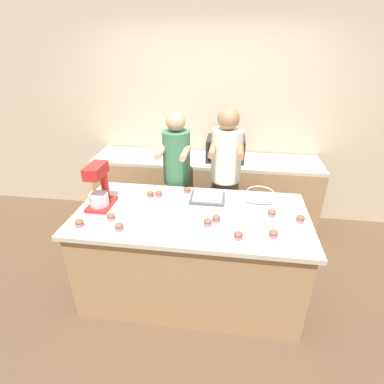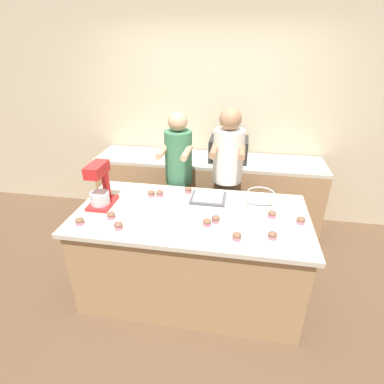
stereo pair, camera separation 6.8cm
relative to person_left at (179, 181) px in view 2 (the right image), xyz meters
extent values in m
plane|color=brown|center=(0.25, -0.68, -0.87)|extent=(16.00, 16.00, 0.00)
cube|color=beige|center=(0.25, 0.93, 0.48)|extent=(10.00, 0.06, 2.70)
cube|color=#A87F56|center=(0.25, -0.68, -0.44)|extent=(1.95, 0.95, 0.85)
cube|color=beige|center=(0.25, -0.68, 0.01)|extent=(2.03, 1.01, 0.04)
cube|color=#A87F56|center=(0.25, 0.58, -0.42)|extent=(2.80, 0.60, 0.89)
cube|color=beige|center=(0.25, 0.58, 0.04)|extent=(2.80, 0.60, 0.04)
cylinder|color=#232328|center=(0.00, 0.00, -0.43)|extent=(0.22, 0.22, 0.86)
cylinder|color=#38704C|center=(0.00, 0.00, 0.27)|extent=(0.29, 0.29, 0.56)
sphere|color=tan|center=(0.00, 0.00, 0.65)|extent=(0.20, 0.20, 0.20)
cylinder|color=tan|center=(-0.12, -0.17, 0.39)|extent=(0.06, 0.34, 0.06)
cylinder|color=tan|center=(0.12, -0.17, 0.39)|extent=(0.06, 0.34, 0.06)
cylinder|color=brown|center=(0.52, 0.00, -0.41)|extent=(0.24, 0.24, 0.92)
cylinder|color=silver|center=(0.52, 0.00, 0.32)|extent=(0.31, 0.31, 0.54)
sphere|color=#936B4C|center=(0.52, 0.00, 0.70)|extent=(0.22, 0.22, 0.22)
cylinder|color=#936B4C|center=(0.39, -0.17, 0.43)|extent=(0.06, 0.34, 0.06)
cylinder|color=#936B4C|center=(0.65, -0.17, 0.43)|extent=(0.06, 0.34, 0.06)
cube|color=red|center=(-0.57, -0.67, 0.04)|extent=(0.20, 0.30, 0.03)
cylinder|color=red|center=(-0.57, -0.56, 0.19)|extent=(0.07, 0.07, 0.27)
cube|color=red|center=(-0.57, -0.69, 0.38)|extent=(0.13, 0.26, 0.10)
cylinder|color=#BCBCC1|center=(-0.57, -0.71, 0.11)|extent=(0.17, 0.17, 0.11)
cone|color=#BCBCC1|center=(0.85, -0.46, 0.10)|extent=(0.24, 0.24, 0.14)
torus|color=#BCBCC1|center=(0.85, -0.46, 0.16)|extent=(0.24, 0.24, 0.01)
cube|color=#4C4C51|center=(0.37, -0.41, 0.04)|extent=(0.33, 0.27, 0.02)
cube|color=white|center=(0.37, -0.41, 0.06)|extent=(0.27, 0.21, 0.02)
cube|color=black|center=(0.50, 0.58, 0.20)|extent=(0.45, 0.36, 0.27)
cube|color=black|center=(0.46, 0.40, 0.20)|extent=(0.31, 0.01, 0.22)
cube|color=#2D2D2D|center=(0.66, 0.40, 0.20)|extent=(0.09, 0.01, 0.22)
cylinder|color=white|center=(-0.14, -0.90, 0.03)|extent=(0.22, 0.22, 0.02)
cylinder|color=#D17084|center=(-0.40, -0.89, 0.04)|extent=(0.07, 0.07, 0.03)
ellipsoid|color=brown|center=(-0.40, -0.89, 0.06)|extent=(0.07, 0.07, 0.04)
cylinder|color=#D17084|center=(0.41, -0.86, 0.04)|extent=(0.07, 0.07, 0.03)
ellipsoid|color=brown|center=(0.41, -0.86, 0.06)|extent=(0.07, 0.07, 0.04)
cylinder|color=#D17084|center=(0.16, -0.30, 0.04)|extent=(0.07, 0.07, 0.03)
ellipsoid|color=brown|center=(0.16, -0.30, 0.06)|extent=(0.07, 0.07, 0.04)
cylinder|color=#D17084|center=(0.93, -0.95, 0.04)|extent=(0.07, 0.07, 0.03)
ellipsoid|color=brown|center=(0.93, -0.95, 0.06)|extent=(0.07, 0.07, 0.04)
cylinder|color=#D17084|center=(-0.18, -0.44, 0.04)|extent=(0.07, 0.07, 0.03)
ellipsoid|color=brown|center=(-0.18, -0.44, 0.06)|extent=(0.07, 0.07, 0.04)
cylinder|color=#D17084|center=(-0.61, -1.01, 0.04)|extent=(0.07, 0.07, 0.03)
ellipsoid|color=brown|center=(-0.61, -1.01, 0.06)|extent=(0.07, 0.07, 0.04)
cylinder|color=#D17084|center=(-0.10, -0.42, 0.04)|extent=(0.07, 0.07, 0.03)
ellipsoid|color=brown|center=(-0.10, -0.42, 0.06)|extent=(0.07, 0.07, 0.04)
cylinder|color=#D17084|center=(0.48, -0.79, 0.04)|extent=(0.07, 0.07, 0.03)
ellipsoid|color=brown|center=(0.48, -0.79, 0.06)|extent=(0.07, 0.07, 0.04)
cylinder|color=#D17084|center=(-0.28, -1.02, 0.04)|extent=(0.07, 0.07, 0.03)
ellipsoid|color=brown|center=(-0.28, -1.02, 0.06)|extent=(0.07, 0.07, 0.04)
cylinder|color=#D17084|center=(0.94, -0.64, 0.04)|extent=(0.07, 0.07, 0.03)
ellipsoid|color=brown|center=(0.94, -0.64, 0.06)|extent=(0.07, 0.07, 0.04)
cylinder|color=#D17084|center=(1.17, -0.70, 0.04)|extent=(0.07, 0.07, 0.03)
ellipsoid|color=brown|center=(1.17, -0.70, 0.06)|extent=(0.07, 0.07, 0.04)
cylinder|color=#D17084|center=(0.66, -1.01, 0.04)|extent=(0.07, 0.07, 0.03)
ellipsoid|color=brown|center=(0.66, -1.01, 0.06)|extent=(0.07, 0.07, 0.04)
camera|label=1|loc=(0.57, -2.91, 1.38)|focal=28.00mm
camera|label=2|loc=(0.64, -2.89, 1.38)|focal=28.00mm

